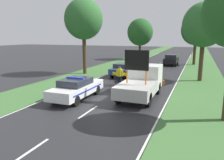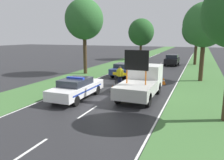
% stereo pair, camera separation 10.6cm
% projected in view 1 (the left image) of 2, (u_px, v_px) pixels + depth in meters
% --- Properties ---
extents(ground_plane, '(160.00, 160.00, 0.00)m').
position_uv_depth(ground_plane, '(107.00, 99.00, 14.98)').
color(ground_plane, '#28282B').
extents(lane_markings, '(7.92, 61.50, 0.01)m').
position_uv_depth(lane_markings, '(147.00, 72.00, 26.18)').
color(lane_markings, silver).
rests_on(lane_markings, ground).
extents(grass_verge_left, '(4.18, 120.00, 0.03)m').
position_uv_depth(grass_verge_left, '(121.00, 63.00, 35.40)').
color(grass_verge_left, '#427038').
rests_on(grass_verge_left, ground).
extents(grass_verge_right, '(4.18, 120.00, 0.03)m').
position_uv_depth(grass_verge_right, '(201.00, 67.00, 30.98)').
color(grass_verge_right, '#427038').
rests_on(grass_verge_right, ground).
extents(police_car, '(1.84, 4.90, 1.53)m').
position_uv_depth(police_car, '(77.00, 88.00, 15.00)').
color(police_car, white).
rests_on(police_car, ground).
extents(work_truck, '(2.22, 5.25, 3.39)m').
position_uv_depth(work_truck, '(142.00, 82.00, 15.47)').
color(work_truck, white).
rests_on(work_truck, ground).
extents(road_barrier, '(2.68, 0.08, 1.09)m').
position_uv_depth(road_barrier, '(127.00, 75.00, 19.04)').
color(road_barrier, black).
rests_on(road_barrier, ground).
extents(police_officer, '(0.62, 0.39, 1.73)m').
position_uv_depth(police_officer, '(120.00, 74.00, 18.79)').
color(police_officer, '#191E38').
rests_on(police_officer, ground).
extents(pedestrian_civilian, '(0.59, 0.38, 1.66)m').
position_uv_depth(pedestrian_civilian, '(130.00, 76.00, 18.12)').
color(pedestrian_civilian, brown).
rests_on(pedestrian_civilian, ground).
extents(traffic_cone_near_police, '(0.47, 0.47, 0.65)m').
position_uv_depth(traffic_cone_near_police, '(163.00, 81.00, 19.44)').
color(traffic_cone_near_police, black).
rests_on(traffic_cone_near_police, ground).
extents(traffic_cone_centre_front, '(0.35, 0.35, 0.49)m').
position_uv_depth(traffic_cone_centre_front, '(112.00, 89.00, 16.96)').
color(traffic_cone_centre_front, black).
rests_on(traffic_cone_centre_front, ground).
extents(queued_car_hatch_blue, '(1.83, 4.23, 1.40)m').
position_uv_depth(queued_car_hatch_blue, '(123.00, 69.00, 23.54)').
color(queued_car_hatch_blue, navy).
rests_on(queued_car_hatch_blue, ground).
extents(queued_car_van_white, '(1.88, 4.07, 1.48)m').
position_uv_depth(queued_car_van_white, '(137.00, 63.00, 28.49)').
color(queued_car_van_white, silver).
rests_on(queued_car_van_white, ground).
extents(queued_car_sedan_black, '(1.83, 4.13, 1.59)m').
position_uv_depth(queued_car_sedan_black, '(171.00, 60.00, 32.44)').
color(queued_car_sedan_black, black).
rests_on(queued_car_sedan_black, ground).
extents(roadside_tree_near_left, '(3.93, 3.93, 7.35)m').
position_uv_depth(roadside_tree_near_left, '(204.00, 25.00, 20.07)').
color(roadside_tree_near_left, '#42301E').
rests_on(roadside_tree_near_left, ground).
extents(roadside_tree_mid_left, '(4.32, 4.32, 7.46)m').
position_uv_depth(roadside_tree_mid_left, '(196.00, 30.00, 32.05)').
color(roadside_tree_mid_left, '#42301E').
rests_on(roadside_tree_mid_left, ground).
extents(roadside_tree_mid_right, '(4.23, 4.23, 8.30)m').
position_uv_depth(roadside_tree_mid_right, '(84.00, 20.00, 23.98)').
color(roadside_tree_mid_right, '#42301E').
rests_on(roadside_tree_mid_right, ground).
extents(roadside_tree_far_left, '(4.67, 4.67, 7.42)m').
position_uv_depth(roadside_tree_far_left, '(140.00, 32.00, 39.85)').
color(roadside_tree_far_left, '#42301E').
rests_on(roadside_tree_far_left, ground).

